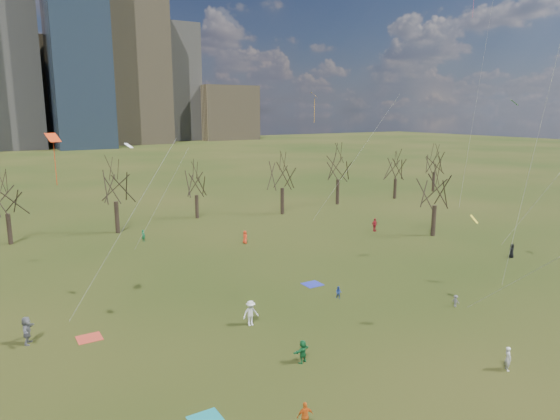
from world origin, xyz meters
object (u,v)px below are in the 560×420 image
person_4 (305,416)px  person_1 (508,358)px  blanket_teal (206,420)px  blanket_crimson (89,338)px  blanket_navy (312,284)px

person_4 → person_1: bearing=-174.4°
blanket_teal → person_4: (3.83, -3.22, 0.71)m
blanket_crimson → blanket_teal: bearing=-76.1°
person_1 → person_4: 13.62m
blanket_teal → person_4: bearing=-40.0°
blanket_navy → person_1: (1.26, -18.38, 0.73)m
person_1 → blanket_crimson: bearing=79.7°
blanket_teal → person_1: (17.35, -4.89, 0.73)m
blanket_navy → person_4: 20.74m
blanket_crimson → person_1: bearing=-40.6°
blanket_teal → person_1: size_ratio=1.07×
blanket_teal → blanket_navy: 21.00m
blanket_navy → blanket_crimson: 19.24m
blanket_teal → person_1: bearing=-15.7°
blanket_teal → blanket_navy: (16.09, 13.50, 0.00)m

